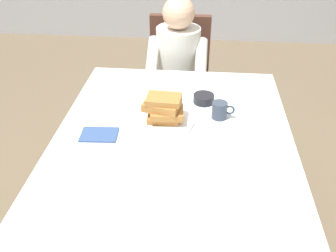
% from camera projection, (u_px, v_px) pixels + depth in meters
% --- Properties ---
extents(ground_plane, '(14.00, 14.00, 0.00)m').
position_uv_depth(ground_plane, '(172.00, 248.00, 2.11)').
color(ground_plane, brown).
extents(dining_table_main, '(1.12, 1.52, 0.74)m').
position_uv_depth(dining_table_main, '(172.00, 156.00, 1.75)').
color(dining_table_main, silver).
rests_on(dining_table_main, ground).
extents(chair_diner, '(0.44, 0.45, 0.93)m').
position_uv_depth(chair_diner, '(179.00, 73.00, 2.80)').
color(chair_diner, '#4C2D23').
rests_on(chair_diner, ground).
extents(diner_person, '(0.40, 0.43, 1.12)m').
position_uv_depth(diner_person, '(178.00, 64.00, 2.59)').
color(diner_person, silver).
rests_on(diner_person, ground).
extents(plate_breakfast, '(0.28, 0.28, 0.02)m').
position_uv_depth(plate_breakfast, '(165.00, 121.00, 1.83)').
color(plate_breakfast, white).
rests_on(plate_breakfast, dining_table_main).
extents(breakfast_stack, '(0.20, 0.16, 0.12)m').
position_uv_depth(breakfast_stack, '(164.00, 108.00, 1.79)').
color(breakfast_stack, '#A36B33').
rests_on(breakfast_stack, plate_breakfast).
extents(cup_coffee, '(0.11, 0.08, 0.08)m').
position_uv_depth(cup_coffee, '(220.00, 110.00, 1.85)').
color(cup_coffee, '#333D4C').
rests_on(cup_coffee, dining_table_main).
extents(bowl_butter, '(0.11, 0.11, 0.04)m').
position_uv_depth(bowl_butter, '(204.00, 99.00, 1.99)').
color(bowl_butter, black).
rests_on(bowl_butter, dining_table_main).
extents(syrup_pitcher, '(0.08, 0.08, 0.07)m').
position_uv_depth(syrup_pitcher, '(128.00, 100.00, 1.94)').
color(syrup_pitcher, silver).
rests_on(syrup_pitcher, dining_table_main).
extents(fork_left_of_plate, '(0.04, 0.18, 0.00)m').
position_uv_depth(fork_left_of_plate, '(126.00, 123.00, 1.83)').
color(fork_left_of_plate, silver).
rests_on(fork_left_of_plate, dining_table_main).
extents(knife_right_of_plate, '(0.02, 0.20, 0.00)m').
position_uv_depth(knife_right_of_plate, '(204.00, 127.00, 1.80)').
color(knife_right_of_plate, silver).
rests_on(knife_right_of_plate, dining_table_main).
extents(spoon_near_edge, '(0.15, 0.05, 0.00)m').
position_uv_depth(spoon_near_edge, '(160.00, 161.00, 1.58)').
color(spoon_near_edge, silver).
rests_on(spoon_near_edge, dining_table_main).
extents(napkin_folded, '(0.18, 0.13, 0.01)m').
position_uv_depth(napkin_folded, '(99.00, 135.00, 1.74)').
color(napkin_folded, '#334C7F').
rests_on(napkin_folded, dining_table_main).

